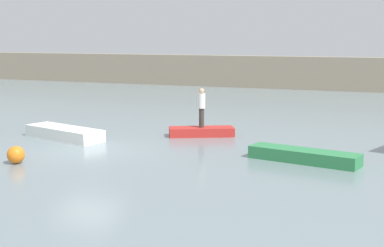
# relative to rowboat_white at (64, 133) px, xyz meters

# --- Properties ---
(ground_plane) EXTENTS (120.00, 120.00, 0.00)m
(ground_plane) POSITION_rel_rowboat_white_xyz_m (2.23, -1.79, -0.24)
(ground_plane) COLOR slate
(embankment_wall) EXTENTS (80.00, 1.20, 2.65)m
(embankment_wall) POSITION_rel_rowboat_white_xyz_m (2.23, 25.53, 1.08)
(embankment_wall) COLOR gray
(embankment_wall) RESTS_ON ground_plane
(rowboat_white) EXTENTS (4.00, 2.22, 0.49)m
(rowboat_white) POSITION_rel_rowboat_white_xyz_m (0.00, 0.00, 0.00)
(rowboat_white) COLOR white
(rowboat_white) RESTS_ON ground_plane
(rowboat_red) EXTENTS (2.91, 2.06, 0.38)m
(rowboat_red) POSITION_rel_rowboat_white_xyz_m (5.16, 2.75, -0.05)
(rowboat_red) COLOR red
(rowboat_red) RESTS_ON ground_plane
(rowboat_green) EXTENTS (3.94, 1.68, 0.43)m
(rowboat_green) POSITION_rel_rowboat_white_xyz_m (10.20, -0.60, -0.03)
(rowboat_green) COLOR #2D7F47
(rowboat_green) RESTS_ON ground_plane
(person_white_shirt) EXTENTS (0.32, 0.32, 1.70)m
(person_white_shirt) POSITION_rel_rowboat_white_xyz_m (5.16, 2.75, 1.08)
(person_white_shirt) COLOR #38332D
(person_white_shirt) RESTS_ON rowboat_red
(mooring_buoy) EXTENTS (0.60, 0.60, 0.60)m
(mooring_buoy) POSITION_rel_rowboat_white_xyz_m (1.13, -4.45, 0.06)
(mooring_buoy) COLOR orange
(mooring_buoy) RESTS_ON ground_plane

